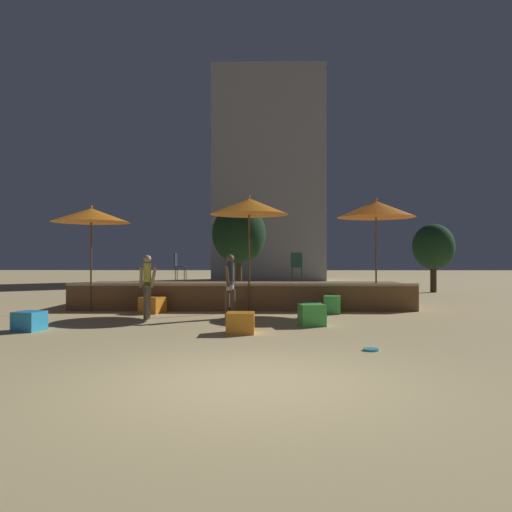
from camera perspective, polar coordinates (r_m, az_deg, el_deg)
ground_plane at (r=6.33m, az=-0.98°, el=-14.27°), size 120.00×120.00×0.00m
wooden_deck at (r=15.96m, az=-1.45°, el=-4.47°), size 10.26×2.95×0.82m
patio_umbrella_0 at (r=14.43m, az=-0.79°, el=5.66°), size 2.26×2.26×3.35m
patio_umbrella_1 at (r=15.37m, az=-18.32°, el=4.43°), size 2.25×2.25×3.08m
patio_umbrella_2 at (r=14.95m, az=13.56°, el=5.20°), size 2.26×2.26×3.28m
cube_seat_0 at (r=11.68m, az=-24.48°, el=-6.78°), size 0.64×0.64×0.41m
cube_seat_1 at (r=11.52m, az=6.40°, el=-6.70°), size 0.63×0.63×0.49m
cube_seat_2 at (r=12.76m, az=6.36°, el=-6.26°), size 0.52×0.52×0.41m
cube_seat_3 at (r=14.07m, az=8.69°, el=-5.53°), size 0.52×0.52×0.50m
cube_seat_4 at (r=10.30m, az=-1.79°, el=-7.64°), size 0.57×0.57×0.43m
cube_seat_5 at (r=14.38m, az=-11.75°, el=-5.50°), size 0.74×0.74×0.45m
person_1 at (r=12.80m, az=-12.33°, el=-3.30°), size 0.46×0.29×1.62m
person_2 at (r=12.79m, az=-2.98°, el=-3.25°), size 0.28×0.46×1.64m
bistro_chair_0 at (r=16.77m, az=-8.90°, el=-0.87°), size 0.40×0.40×0.90m
bistro_chair_1 at (r=15.44m, az=4.68°, el=-0.93°), size 0.40×0.41×0.90m
frisbee_disc at (r=8.63m, az=13.01°, el=-10.37°), size 0.26×0.26×0.03m
background_tree_0 at (r=24.05m, az=19.61°, el=0.98°), size 1.88×1.88×3.11m
background_tree_1 at (r=23.57m, az=-1.96°, el=2.50°), size 2.54×2.54×4.10m
distant_building at (r=36.41m, az=1.43°, el=9.18°), size 7.93×3.65×15.07m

